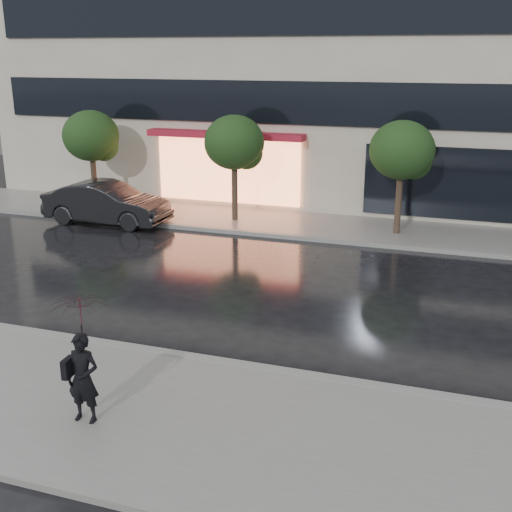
% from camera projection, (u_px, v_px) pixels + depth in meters
% --- Properties ---
extents(ground, '(120.00, 120.00, 0.00)m').
position_uv_depth(ground, '(205.00, 341.00, 14.24)').
color(ground, black).
rests_on(ground, ground).
extents(sidewalk_near, '(60.00, 4.50, 0.12)m').
position_uv_depth(sidewalk_near, '(133.00, 413.00, 11.29)').
color(sidewalk_near, slate).
rests_on(sidewalk_near, ground).
extents(sidewalk_far, '(60.00, 3.50, 0.12)m').
position_uv_depth(sidewalk_far, '(314.00, 226.00, 23.48)').
color(sidewalk_far, slate).
rests_on(sidewalk_far, ground).
extents(curb_near, '(60.00, 0.25, 0.14)m').
position_uv_depth(curb_near, '(186.00, 357.00, 13.32)').
color(curb_near, gray).
rests_on(curb_near, ground).
extents(curb_far, '(60.00, 0.25, 0.14)m').
position_uv_depth(curb_far, '(302.00, 238.00, 21.90)').
color(curb_far, gray).
rests_on(curb_far, ground).
extents(tree_far_west, '(2.20, 2.20, 3.99)m').
position_uv_depth(tree_far_west, '(93.00, 138.00, 25.13)').
color(tree_far_west, '#33261C').
rests_on(tree_far_west, ground).
extents(tree_mid_west, '(2.20, 2.20, 3.99)m').
position_uv_depth(tree_mid_west, '(236.00, 144.00, 23.31)').
color(tree_mid_west, '#33261C').
rests_on(tree_mid_west, ground).
extents(tree_mid_east, '(2.20, 2.20, 3.99)m').
position_uv_depth(tree_mid_east, '(404.00, 152.00, 21.48)').
color(tree_mid_east, '#33261C').
rests_on(tree_mid_east, ground).
extents(parked_car, '(4.75, 1.72, 1.56)m').
position_uv_depth(parked_car, '(107.00, 203.00, 23.76)').
color(parked_car, black).
rests_on(parked_car, ground).
extents(pedestrian_with_umbrella, '(0.96, 0.98, 2.27)m').
position_uv_depth(pedestrian_with_umbrella, '(81.00, 340.00, 10.51)').
color(pedestrian_with_umbrella, black).
rests_on(pedestrian_with_umbrella, sidewalk_near).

